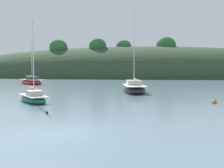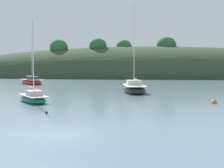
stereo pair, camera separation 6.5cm
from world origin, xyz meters
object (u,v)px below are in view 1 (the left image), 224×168
(sailboat_blue_center, at_px, (33,98))
(mooring_buoy_channel, at_px, (214,102))
(sailboat_teal_outer, at_px, (31,82))
(sailboat_red_portside, at_px, (134,89))
(duck_trailing, at_px, (47,113))

(sailboat_blue_center, bearing_deg, mooring_buoy_channel, 3.41)
(sailboat_blue_center, bearing_deg, sailboat_teal_outer, 113.45)
(sailboat_red_portside, relative_size, sailboat_blue_center, 1.53)
(sailboat_red_portside, bearing_deg, duck_trailing, -106.12)
(sailboat_teal_outer, height_order, mooring_buoy_channel, sailboat_teal_outer)
(sailboat_blue_center, bearing_deg, sailboat_red_portside, 53.36)
(sailboat_red_portside, height_order, mooring_buoy_channel, sailboat_red_portside)
(mooring_buoy_channel, bearing_deg, sailboat_teal_outer, 135.95)
(mooring_buoy_channel, bearing_deg, sailboat_blue_center, -176.59)
(sailboat_blue_center, distance_m, sailboat_teal_outer, 30.48)
(sailboat_red_portside, height_order, duck_trailing, sailboat_red_portside)
(sailboat_red_portside, bearing_deg, sailboat_teal_outer, 141.23)
(sailboat_blue_center, height_order, mooring_buoy_channel, sailboat_blue_center)
(sailboat_teal_outer, bearing_deg, duck_trailing, -65.33)
(sailboat_blue_center, height_order, duck_trailing, sailboat_blue_center)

